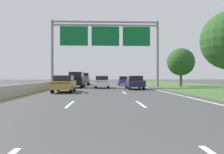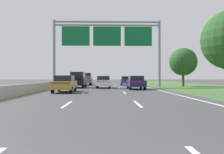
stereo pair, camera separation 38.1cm
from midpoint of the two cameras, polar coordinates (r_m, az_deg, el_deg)
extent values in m
plane|color=#3D3D3F|center=(36.70, -1.42, -2.26)|extent=(220.00, 220.00, 0.00)
cube|color=white|center=(12.39, -10.07, -6.57)|extent=(0.14, 3.00, 0.01)
cube|color=white|center=(21.30, -6.42, -3.84)|extent=(0.14, 3.00, 0.01)
cube|color=white|center=(30.26, -4.93, -2.72)|extent=(0.14, 3.00, 0.01)
cube|color=white|center=(39.24, -4.12, -2.11)|extent=(0.14, 3.00, 0.01)
cube|color=white|center=(48.23, -3.62, -1.73)|extent=(0.14, 3.00, 0.01)
cube|color=white|center=(57.22, -3.27, -1.46)|extent=(0.14, 3.00, 0.01)
cube|color=white|center=(66.21, -3.02, -1.27)|extent=(0.14, 3.00, 0.01)
cube|color=white|center=(75.20, -2.83, -1.13)|extent=(0.14, 3.00, 0.01)
cube|color=white|center=(84.20, -2.68, -1.01)|extent=(0.14, 3.00, 0.01)
cube|color=white|center=(12.39, 7.22, -6.57)|extent=(0.14, 3.00, 0.01)
cube|color=white|center=(21.30, 3.57, -3.84)|extent=(0.14, 3.00, 0.01)
cube|color=white|center=(30.26, 2.09, -2.72)|extent=(0.14, 3.00, 0.01)
cube|color=white|center=(39.24, 1.28, -2.11)|extent=(0.14, 3.00, 0.01)
cube|color=white|center=(48.23, 0.78, -1.73)|extent=(0.14, 3.00, 0.01)
cube|color=white|center=(57.22, 0.43, -1.46)|extent=(0.14, 3.00, 0.01)
cube|color=white|center=(66.21, 0.18, -1.27)|extent=(0.14, 3.00, 0.01)
cube|color=white|center=(75.20, -0.01, -1.13)|extent=(0.14, 3.00, 0.01)
cube|color=white|center=(84.20, -0.16, -1.01)|extent=(0.14, 3.00, 0.01)
cube|color=white|center=(37.17, 7.72, -2.22)|extent=(0.16, 106.00, 0.01)
cube|color=gold|center=(37.17, -10.56, -2.22)|extent=(0.16, 106.00, 0.01)
cube|color=#3D602D|center=(39.26, 19.41, -2.10)|extent=(14.00, 110.00, 0.02)
cube|color=#A8A399|center=(37.28, -11.62, -1.80)|extent=(0.60, 110.00, 0.55)
cube|color=#A8A399|center=(37.26, -11.62, -1.15)|extent=(0.25, 110.00, 0.30)
cylinder|color=gray|center=(33.28, -13.71, 5.58)|extent=(0.36, 0.36, 9.35)
cylinder|color=gray|center=(33.41, 11.88, 5.56)|extent=(0.36, 0.36, 9.35)
cube|color=gray|center=(33.27, -0.89, 13.36)|extent=(14.70, 0.24, 0.20)
cube|color=gray|center=(33.17, -0.89, 12.61)|extent=(14.70, 0.24, 0.20)
cube|color=#0C602D|center=(32.93, -8.56, 9.93)|extent=(3.83, 0.12, 2.67)
cube|color=#0C602D|center=(32.68, -0.89, 10.00)|extent=(3.83, 0.12, 2.67)
cube|color=#0C602D|center=(33.01, 6.77, 9.90)|extent=(3.83, 0.12, 2.67)
cube|color=slate|center=(41.93, -6.16, -0.72)|extent=(2.00, 5.40, 1.00)
cube|color=black|center=(42.78, -6.07, 0.48)|extent=(1.72, 1.90, 0.78)
cube|color=#B21414|center=(39.28, -6.49, -0.33)|extent=(1.68, 0.08, 0.12)
cube|color=slate|center=(40.21, -6.37, 0.10)|extent=(2.00, 1.95, 0.20)
cylinder|color=black|center=(43.84, -7.07, -1.35)|extent=(0.30, 0.84, 0.84)
cylinder|color=black|center=(43.71, -4.85, -1.35)|extent=(0.30, 0.84, 0.84)
cylinder|color=black|center=(40.19, -7.59, -1.47)|extent=(0.30, 0.84, 0.84)
cylinder|color=black|center=(40.05, -5.17, -1.47)|extent=(0.30, 0.84, 0.84)
cube|color=silver|center=(30.37, -1.73, -1.41)|extent=(1.88, 4.42, 0.72)
cube|color=black|center=(30.31, -1.73, -0.24)|extent=(1.60, 2.32, 0.52)
cube|color=#B21414|center=(28.20, -1.81, -1.08)|extent=(1.53, 0.10, 0.12)
cylinder|color=black|center=(31.90, -3.12, -2.00)|extent=(0.23, 0.66, 0.66)
cylinder|color=black|center=(31.87, -0.24, -2.00)|extent=(0.23, 0.66, 0.66)
cylinder|color=black|center=(28.91, -3.37, -2.20)|extent=(0.23, 0.66, 0.66)
cylinder|color=black|center=(28.88, -0.20, -2.20)|extent=(0.23, 0.66, 0.66)
cube|color=#161E47|center=(27.35, 6.29, -1.56)|extent=(1.83, 4.40, 0.72)
cube|color=black|center=(27.29, 6.30, -0.27)|extent=(1.57, 2.30, 0.52)
cube|color=#B21414|center=(25.20, 6.93, -1.20)|extent=(1.53, 0.08, 0.12)
cylinder|color=black|center=(28.75, 4.31, -2.21)|extent=(0.22, 0.66, 0.66)
cylinder|color=black|center=(28.95, 7.47, -2.19)|extent=(0.22, 0.66, 0.66)
cylinder|color=black|center=(25.78, 4.96, -2.46)|extent=(0.22, 0.66, 0.66)
cylinder|color=black|center=(26.00, 8.47, -2.44)|extent=(0.22, 0.66, 0.66)
cube|color=navy|center=(41.66, 3.70, -1.04)|extent=(1.93, 4.44, 0.72)
cube|color=black|center=(41.61, 3.70, -0.19)|extent=(1.62, 2.34, 0.52)
cube|color=#B21414|center=(39.50, 3.90, -0.79)|extent=(1.53, 0.12, 0.12)
cylinder|color=black|center=(43.12, 2.51, -1.49)|extent=(0.24, 0.67, 0.66)
cylinder|color=black|center=(43.22, 4.63, -1.49)|extent=(0.24, 0.67, 0.66)
cylinder|color=black|center=(40.13, 2.70, -1.60)|extent=(0.24, 0.67, 0.66)
cylinder|color=black|center=(40.24, 4.97, -1.59)|extent=(0.24, 0.67, 0.66)
cube|color=#A38438|center=(22.24, -11.08, -1.91)|extent=(1.88, 4.42, 0.72)
cube|color=black|center=(22.18, -11.10, -0.31)|extent=(1.59, 2.32, 0.52)
cube|color=#B21414|center=(20.10, -12.03, -1.49)|extent=(1.53, 0.10, 0.12)
cylinder|color=black|center=(23.86, -12.42, -2.65)|extent=(0.23, 0.66, 0.66)
cylinder|color=black|center=(23.63, -8.59, -2.68)|extent=(0.23, 0.66, 0.66)
cylinder|color=black|center=(20.93, -13.88, -3.01)|extent=(0.23, 0.66, 0.66)
cylinder|color=black|center=(20.66, -9.53, -3.05)|extent=(0.23, 0.66, 0.66)
cube|color=black|center=(31.69, -7.94, -0.97)|extent=(1.97, 4.73, 1.05)
cube|color=black|center=(31.54, -7.98, 0.60)|extent=(1.68, 3.02, 0.68)
cube|color=#B21414|center=(29.40, -8.51, -0.43)|extent=(1.60, 0.10, 0.12)
cylinder|color=black|center=(33.40, -8.99, -1.82)|extent=(0.27, 0.76, 0.76)
cylinder|color=black|center=(33.20, -6.19, -1.83)|extent=(0.27, 0.76, 0.76)
cylinder|color=black|center=(30.24, -9.87, -2.01)|extent=(0.27, 0.76, 0.76)
cylinder|color=black|center=(30.03, -6.78, -2.02)|extent=(0.27, 0.76, 0.76)
cylinder|color=#4C3823|center=(36.69, 17.36, -0.63)|extent=(0.36, 0.36, 2.08)
sphere|color=#234C1E|center=(36.76, 17.36, 3.59)|extent=(4.17, 4.17, 4.17)
camera|label=1|loc=(0.19, -89.46, 0.00)|focal=37.22mm
camera|label=2|loc=(0.19, 90.54, 0.00)|focal=37.22mm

